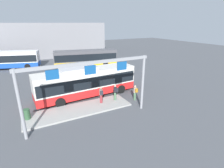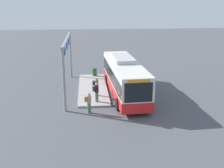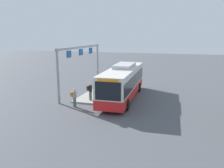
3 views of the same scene
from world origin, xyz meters
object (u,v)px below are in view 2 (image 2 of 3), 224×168
Objects in this scene: bus_main at (124,76)px; person_boarding at (89,102)px; trash_bin at (94,72)px; person_waiting_near at (96,92)px; person_waiting_mid at (96,86)px.

person_boarding is at bearing -41.87° from bus_main.
bus_main is 6.94m from trash_bin.
person_waiting_near is (-2.04, 0.68, 0.16)m from person_boarding.
person_waiting_mid is (-3.64, 0.74, 0.16)m from person_boarding.
bus_main is at bearing 20.36° from person_waiting_mid.
person_waiting_mid is at bearing -0.46° from trash_bin.
person_boarding is 10.55m from trash_bin.
person_boarding is at bearing -4.31° from trash_bin.
person_boarding reaches higher than trash_bin.
person_waiting_near is (2.14, -2.69, -0.76)m from bus_main.
person_waiting_near is at bearing -54.48° from bus_main.
trash_bin is at bearing 83.73° from person_boarding.
trash_bin is (-10.51, 0.79, -0.28)m from person_boarding.
person_waiting_near reaches higher than person_boarding.
bus_main is 6.76× the size of person_waiting_near.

